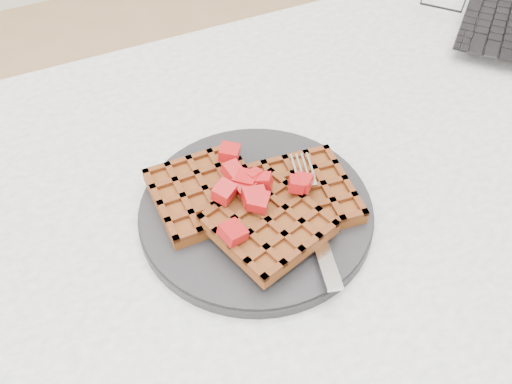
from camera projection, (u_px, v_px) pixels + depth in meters
table at (341, 259)px, 0.73m from camera, size 1.20×0.80×0.75m
plate at (256, 211)px, 0.63m from camera, size 0.26×0.26×0.02m
waffles at (258, 202)px, 0.61m from camera, size 0.21×0.19×0.03m
strawberry_pile at (256, 183)px, 0.59m from camera, size 0.15×0.15×0.02m
fork at (312, 215)px, 0.60m from camera, size 0.07×0.18×0.02m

